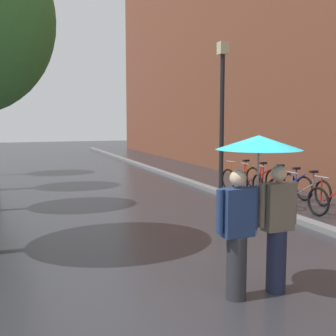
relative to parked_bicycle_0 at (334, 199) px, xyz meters
name	(u,v)px	position (x,y,z in m)	size (l,w,h in m)	color
ground_plane	(244,296)	(-4.52, -3.41, -0.38)	(80.00, 80.00, 0.00)	#2D2D33
building_facade	(332,33)	(5.48, 6.59, 5.47)	(8.00, 36.00, 11.69)	brown
kerb_strip	(180,179)	(-1.32, 6.59, -0.32)	(0.30, 36.00, 0.12)	slate
parked_bicycle_0	(334,199)	(0.00, 0.00, 0.00)	(1.13, 0.77, 0.96)	black
parked_bicycle_1	(306,193)	(-0.13, 0.88, 0.00)	(1.13, 0.78, 0.96)	black
parked_bicycle_2	(290,189)	(-0.08, 1.62, 0.00)	(1.13, 0.78, 0.96)	black
parked_bicycle_3	(274,184)	(-0.04, 2.45, 0.00)	(1.16, 0.83, 0.96)	black
parked_bicycle_4	(257,181)	(-0.13, 3.20, 0.00)	(1.11, 0.75, 0.96)	black
parked_bicycle_5	(241,178)	(-0.21, 4.04, 0.00)	(1.17, 0.85, 0.96)	black
couple_under_umbrella	(258,191)	(-4.35, -3.42, 1.00)	(1.20, 1.09, 2.08)	#2D2D33
street_lamp_post	(222,111)	(-1.92, 2.20, 2.14)	(0.24, 0.24, 4.30)	black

